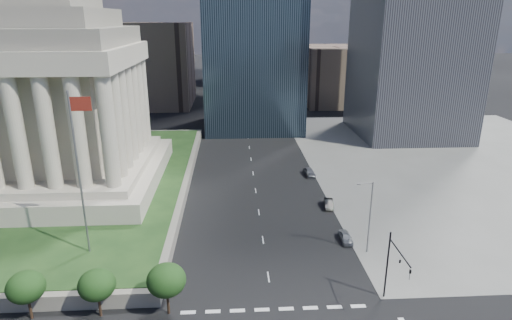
{
  "coord_description": "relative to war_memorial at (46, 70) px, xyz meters",
  "views": [
    {
      "loc": [
        -4.0,
        -23.93,
        29.44
      ],
      "look_at": [
        -1.3,
        23.28,
        13.7
      ],
      "focal_mm": 30.0,
      "sensor_mm": 36.0,
      "label": 1
    }
  ],
  "objects": [
    {
      "name": "midrise_glass",
      "position": [
        36.0,
        47.0,
        8.6
      ],
      "size": [
        26.0,
        26.0,
        60.0
      ],
      "primitive_type": "cube",
      "color": "black",
      "rests_on": "ground"
    },
    {
      "name": "plaza_lawn",
      "position": [
        -11.0,
        2.0,
        -19.55
      ],
      "size": [
        64.0,
        68.0,
        0.1
      ],
      "primitive_type": "cube",
      "color": "#1A3515",
      "rests_on": "plaza_terrace"
    },
    {
      "name": "ground",
      "position": [
        34.0,
        52.0,
        -21.4
      ],
      "size": [
        500.0,
        500.0,
        0.0
      ],
      "primitive_type": "plane",
      "color": "black",
      "rests_on": "ground"
    },
    {
      "name": "parked_sedan_near",
      "position": [
        45.42,
        -20.01,
        -20.77
      ],
      "size": [
        1.53,
        3.72,
        1.26
      ],
      "primitive_type": "imported",
      "rotation": [
        0.0,
        0.0,
        -0.01
      ],
      "color": "gray",
      "rests_on": "ground"
    },
    {
      "name": "war_memorial",
      "position": [
        0.0,
        0.0,
        0.0
      ],
      "size": [
        34.0,
        34.0,
        39.0
      ],
      "primitive_type": null,
      "color": "#ACA390",
      "rests_on": "plaza_lawn"
    },
    {
      "name": "flagpole",
      "position": [
        12.17,
        -24.0,
        -8.29
      ],
      "size": [
        2.52,
        0.24,
        20.0
      ],
      "color": "slate",
      "rests_on": "plaza_lawn"
    },
    {
      "name": "building_filler_nw",
      "position": [
        4.0,
        82.0,
        -7.4
      ],
      "size": [
        24.0,
        30.0,
        28.0
      ],
      "primitive_type": "cube",
      "color": "brown",
      "rests_on": "ground"
    },
    {
      "name": "sidewalk_ne",
      "position": [
        80.0,
        12.0,
        -21.38
      ],
      "size": [
        68.0,
        90.0,
        0.03
      ],
      "primitive_type": "cube",
      "color": "slate",
      "rests_on": "ground"
    },
    {
      "name": "traffic_signal_ne",
      "position": [
        46.5,
        -34.3,
        -16.15
      ],
      "size": [
        0.3,
        5.74,
        8.0
      ],
      "color": "black",
      "rests_on": "ground"
    },
    {
      "name": "parked_sedan_far",
      "position": [
        44.96,
        6.16,
        -20.66
      ],
      "size": [
        4.47,
        2.12,
        1.48
      ],
      "primitive_type": "imported",
      "rotation": [
        0.0,
        0.0,
        0.09
      ],
      "color": "slate",
      "rests_on": "ground"
    },
    {
      "name": "parked_sedan_mid",
      "position": [
        45.5,
        -8.77,
        -20.76
      ],
      "size": [
        1.88,
        4.01,
        1.27
      ],
      "primitive_type": "imported",
      "rotation": [
        0.0,
        0.0,
        -0.14
      ],
      "color": "black",
      "rests_on": "ground"
    },
    {
      "name": "plaza_terrace",
      "position": [
        -11.0,
        2.0,
        -20.5
      ],
      "size": [
        66.0,
        70.0,
        1.8
      ],
      "primitive_type": "cube",
      "color": "slate",
      "rests_on": "ground"
    },
    {
      "name": "street_lamp_north",
      "position": [
        47.33,
        -23.0,
        -15.74
      ],
      "size": [
        2.13,
        0.22,
        10.0
      ],
      "color": "slate",
      "rests_on": "ground"
    },
    {
      "name": "building_filler_ne",
      "position": [
        66.0,
        82.0,
        -11.4
      ],
      "size": [
        20.0,
        30.0,
        20.0
      ],
      "primitive_type": "cube",
      "color": "brown",
      "rests_on": "ground"
    }
  ]
}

